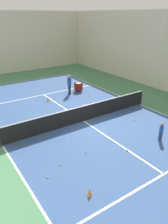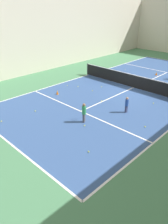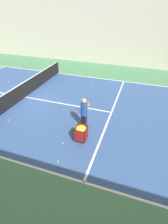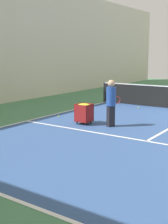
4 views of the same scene
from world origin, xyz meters
name	(u,v)px [view 2 (image 2 of 4)]	position (x,y,z in m)	size (l,w,h in m)	color
ground_plane	(133,88)	(0.00, 0.00, 0.00)	(34.96, 34.96, 0.00)	#477F56
court_playing_area	(133,88)	(0.00, 0.00, 0.00)	(10.31, 22.42, 0.00)	#335189
line_baseline_near	(10,143)	(0.00, -11.21, 0.01)	(10.31, 0.10, 0.00)	white
line_sideline_left	(88,75)	(-5.16, 0.00, 0.01)	(0.10, 22.42, 0.00)	white
line_service_near	(81,111)	(0.00, -6.16, 0.01)	(10.31, 0.10, 0.00)	white
line_service_far	(167,72)	(0.00, 6.16, 0.01)	(10.31, 0.10, 0.00)	white
line_centre_service	(133,88)	(0.00, 0.00, 0.01)	(0.10, 12.33, 0.00)	white
hall_enclosure_left	(58,35)	(-9.50, 0.00, 3.36)	(0.15, 31.26, 6.72)	beige
tennis_net	(134,81)	(0.00, 0.00, 0.57)	(10.61, 0.10, 1.10)	#2D2D33
player_near_baseline	(84,111)	(1.14, -7.02, 0.69)	(0.39, 0.55, 1.20)	#4C4C56
child_midcourt	(127,104)	(2.18, -4.23, 0.60)	(0.23, 0.23, 1.05)	#2D3351
training_cone_0	(156,74)	(-0.36, 4.56, 0.15)	(0.21, 0.21, 0.30)	orange
training_cone_1	(57,92)	(-3.36, -5.35, 0.17)	(0.19, 0.19, 0.33)	orange
tennis_ball_0	(102,87)	(-1.96, -1.76, 0.04)	(0.07, 0.07, 0.07)	yellow
tennis_ball_1	(153,103)	(2.78, -1.76, 0.04)	(0.07, 0.07, 0.07)	yellow
tennis_ball_2	(92,91)	(-1.92, -2.95, 0.04)	(0.07, 0.07, 0.07)	yellow
tennis_ball_3	(84,126)	(1.51, -7.36, 0.04)	(0.07, 0.07, 0.07)	yellow
tennis_ball_4	(78,86)	(-3.42, -3.09, 0.04)	(0.07, 0.07, 0.07)	yellow
tennis_ball_5	(67,85)	(-4.25, -3.55, 0.04)	(0.07, 0.07, 0.07)	yellow
tennis_ball_6	(102,101)	(-0.05, -4.00, 0.04)	(0.07, 0.07, 0.07)	yellow
tennis_ball_7	(89,152)	(3.35, -8.96, 0.04)	(0.07, 0.07, 0.07)	yellow
tennis_ball_8	(145,127)	(4.04, -5.04, 0.04)	(0.07, 0.07, 0.07)	yellow
tennis_ball_9	(35,111)	(-2.10, -8.24, 0.04)	(0.07, 0.07, 0.07)	yellow
tennis_ball_11	(125,70)	(-3.55, 3.91, 0.04)	(0.07, 0.07, 0.07)	yellow
tennis_ball_14	(1,121)	(-2.36, -10.44, 0.04)	(0.07, 0.07, 0.07)	yellow
tennis_ball_15	(150,80)	(-0.05, 2.75, 0.04)	(0.07, 0.07, 0.07)	yellow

